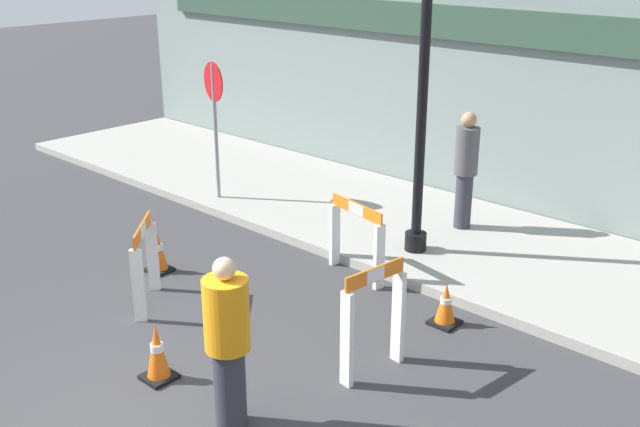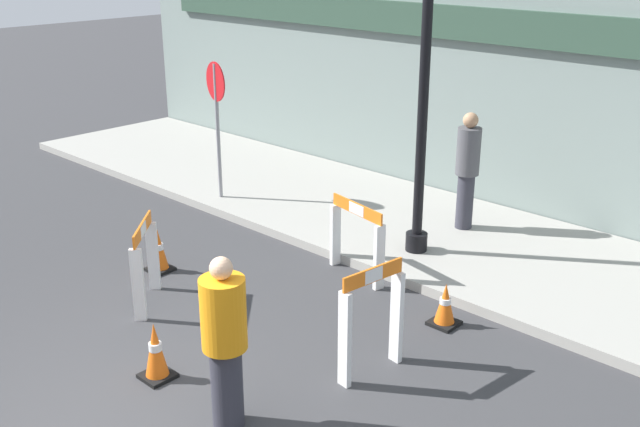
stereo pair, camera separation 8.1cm
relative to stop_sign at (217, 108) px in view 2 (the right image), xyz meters
name	(u,v)px [view 2 (the right image)]	position (x,y,z in m)	size (l,w,h in m)	color
sidewalk_slab	(463,243)	(3.79, 1.15, -1.50)	(18.00, 3.12, 0.12)	#9E9B93
storefront_facade	(540,33)	(3.79, 2.79, 1.19)	(18.00, 0.22, 5.50)	gray
stop_sign	(217,108)	(0.00, 0.00, 0.00)	(0.59, 0.15, 2.14)	gray
barricade_0	(145,261)	(2.07, -2.79, -1.01)	(0.68, 0.70, 1.01)	white
barricade_1	(372,318)	(4.89, -2.14, -0.96)	(0.22, 0.76, 1.13)	white
barricade_2	(357,236)	(3.33, -0.56, -1.02)	(0.96, 0.32, 0.97)	white
traffic_cone_0	(159,251)	(1.40, -2.16, -1.29)	(0.30, 0.30, 0.57)	black
traffic_cone_1	(156,352)	(3.45, -3.64, -1.27)	(0.30, 0.30, 0.59)	black
traffic_cone_2	(445,305)	(4.86, -0.84, -1.32)	(0.30, 0.30, 0.50)	black
person_worker	(225,339)	(4.51, -3.63, -0.71)	(0.54, 0.54, 1.60)	#33333D
person_pedestrian	(467,167)	(3.55, 1.52, -0.54)	(0.34, 0.34, 1.67)	#33333D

